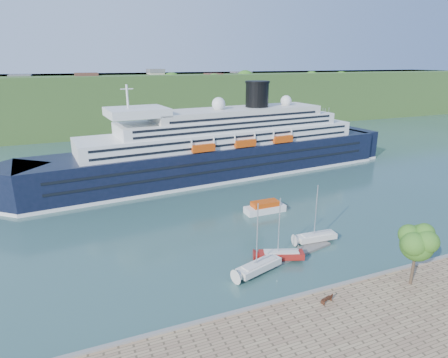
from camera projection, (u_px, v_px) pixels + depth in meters
ground at (319, 296)px, 49.63m from camera, size 400.00×400.00×0.00m
far_hillside at (133, 101)px, 173.99m from camera, size 400.00×50.00×24.00m
quay_coping at (321, 289)px, 49.10m from camera, size 220.00×0.50×0.30m
cruise_ship at (219, 130)px, 98.33m from camera, size 111.59×25.92×24.83m
park_bench at (327, 298)px, 46.62m from camera, size 1.85×1.15×1.10m
promenade_tree at (416, 252)px, 49.30m from camera, size 5.69×5.69×9.42m
floating_pontoon at (289, 256)px, 59.39m from camera, size 17.35×5.89×0.38m
sailboat_white_near at (260, 240)px, 53.51m from camera, size 8.51×4.63×10.59m
sailboat_red at (282, 232)px, 56.95m from camera, size 7.98×4.69×9.96m
sailboat_white_far at (318, 215)px, 62.92m from camera, size 7.83×2.62×9.96m
tender_launch at (265, 207)px, 76.88m from camera, size 8.64×3.05×2.38m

